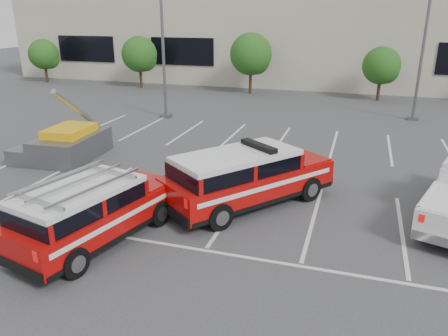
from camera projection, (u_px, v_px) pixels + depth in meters
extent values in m
plane|color=#3C3C3F|center=(233.00, 210.00, 14.92)|extent=(120.00, 120.00, 0.00)
cube|color=silver|center=(262.00, 167.00, 18.96)|extent=(23.00, 15.00, 0.01)
cube|color=beige|center=(326.00, 38.00, 42.29)|extent=(60.00, 15.00, 8.00)
cylinder|color=#3F2B19|center=(46.00, 74.00, 41.48)|extent=(0.24, 0.24, 1.51)
sphere|color=#195717|center=(44.00, 54.00, 40.86)|extent=(2.77, 2.77, 2.77)
sphere|color=#195717|center=(49.00, 59.00, 41.07)|extent=(1.85, 1.85, 1.85)
cylinder|color=#3F2B19|center=(141.00, 78.00, 38.63)|extent=(0.24, 0.24, 1.67)
sphere|color=#195717|center=(139.00, 54.00, 37.94)|extent=(3.07, 3.07, 3.07)
sphere|color=#195717|center=(145.00, 60.00, 38.16)|extent=(2.05, 2.05, 2.05)
cylinder|color=#3F2B19|center=(250.00, 82.00, 35.77)|extent=(0.24, 0.24, 1.84)
sphere|color=#195717|center=(251.00, 54.00, 35.01)|extent=(3.37, 3.37, 3.37)
sphere|color=#195717|center=(256.00, 61.00, 35.25)|extent=(2.24, 2.24, 2.24)
cylinder|color=#3F2B19|center=(378.00, 90.00, 33.00)|extent=(0.24, 0.24, 1.51)
sphere|color=#195717|center=(381.00, 66.00, 32.37)|extent=(2.77, 2.77, 2.77)
sphere|color=#195717|center=(386.00, 71.00, 32.58)|extent=(1.85, 1.85, 1.85)
cube|color=#59595E|center=(166.00, 116.00, 27.92)|extent=(0.60, 0.60, 0.20)
cylinder|color=#59595E|center=(163.00, 36.00, 26.26)|extent=(0.18, 0.18, 10.00)
cube|color=#59595E|center=(413.00, 118.00, 27.27)|extent=(0.60, 0.60, 0.20)
cylinder|color=#59595E|center=(425.00, 37.00, 25.61)|extent=(0.18, 0.18, 10.00)
cube|color=#A50907|center=(249.00, 181.00, 15.13)|extent=(5.45, 6.16, 0.93)
cube|color=black|center=(236.00, 165.00, 14.60)|extent=(4.23, 4.65, 0.49)
cube|color=silver|center=(236.00, 156.00, 14.49)|extent=(4.15, 4.56, 0.18)
cube|color=black|center=(259.00, 146.00, 14.94)|extent=(1.48, 1.24, 0.17)
cube|color=#A50907|center=(96.00, 216.00, 12.71)|extent=(3.24, 5.57, 0.86)
cube|color=black|center=(80.00, 201.00, 12.08)|extent=(2.69, 3.94, 0.45)
cube|color=silver|center=(79.00, 191.00, 11.97)|extent=(2.63, 3.86, 0.16)
cube|color=#A5A5A8|center=(77.00, 181.00, 11.88)|extent=(2.67, 3.61, 0.06)
cube|color=#59595E|center=(71.00, 146.00, 20.03)|extent=(2.46, 3.79, 1.12)
cube|color=#E3A70D|center=(70.00, 131.00, 19.79)|extent=(1.76, 2.33, 0.41)
cylinder|color=#A5A5A8|center=(75.00, 108.00, 20.02)|extent=(0.43, 2.98, 2.18)
cube|color=#59595E|center=(24.00, 156.00, 19.35)|extent=(1.09, 1.28, 0.71)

